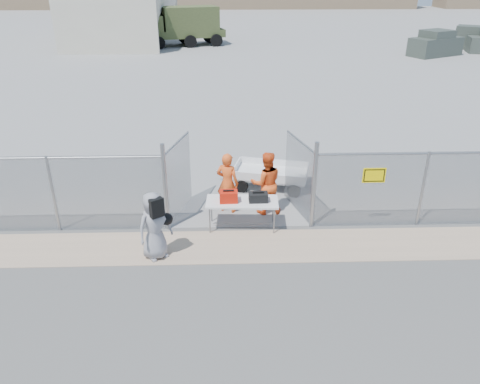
{
  "coord_description": "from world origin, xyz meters",
  "views": [
    {
      "loc": [
        -0.36,
        -9.37,
        6.6
      ],
      "look_at": [
        0.0,
        2.0,
        1.1
      ],
      "focal_mm": 35.0,
      "sensor_mm": 36.0,
      "label": 1
    }
  ],
  "objects_px": {
    "visitor": "(154,226)",
    "utility_trailer": "(271,176)",
    "security_worker_left": "(227,183)",
    "folding_table": "(242,214)",
    "security_worker_right": "(266,183)"
  },
  "relations": [
    {
      "from": "utility_trailer",
      "to": "security_worker_left",
      "type": "bearing_deg",
      "value": -116.05
    },
    {
      "from": "utility_trailer",
      "to": "security_worker_right",
      "type": "bearing_deg",
      "value": -86.09
    },
    {
      "from": "security_worker_left",
      "to": "utility_trailer",
      "type": "relative_size",
      "value": 0.6
    },
    {
      "from": "security_worker_left",
      "to": "visitor",
      "type": "xyz_separation_m",
      "value": [
        -1.8,
        -2.38,
        -0.03
      ]
    },
    {
      "from": "security_worker_left",
      "to": "security_worker_right",
      "type": "xyz_separation_m",
      "value": [
        1.12,
        -0.1,
        0.03
      ]
    },
    {
      "from": "folding_table",
      "to": "utility_trailer",
      "type": "bearing_deg",
      "value": 71.57
    },
    {
      "from": "security_worker_left",
      "to": "security_worker_right",
      "type": "height_order",
      "value": "security_worker_right"
    },
    {
      "from": "visitor",
      "to": "utility_trailer",
      "type": "height_order",
      "value": "visitor"
    },
    {
      "from": "folding_table",
      "to": "utility_trailer",
      "type": "xyz_separation_m",
      "value": [
        1.05,
        2.71,
        -0.04
      ]
    },
    {
      "from": "visitor",
      "to": "folding_table",
      "type": "bearing_deg",
      "value": -3.04
    },
    {
      "from": "folding_table",
      "to": "security_worker_left",
      "type": "xyz_separation_m",
      "value": [
        -0.39,
        0.99,
        0.5
      ]
    },
    {
      "from": "visitor",
      "to": "security_worker_right",
      "type": "bearing_deg",
      "value": 2.59
    },
    {
      "from": "security_worker_right",
      "to": "folding_table",
      "type": "bearing_deg",
      "value": 45.17
    },
    {
      "from": "folding_table",
      "to": "security_worker_right",
      "type": "bearing_deg",
      "value": 53.41
    },
    {
      "from": "security_worker_left",
      "to": "utility_trailer",
      "type": "xyz_separation_m",
      "value": [
        1.44,
        1.72,
        -0.54
      ]
    }
  ]
}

